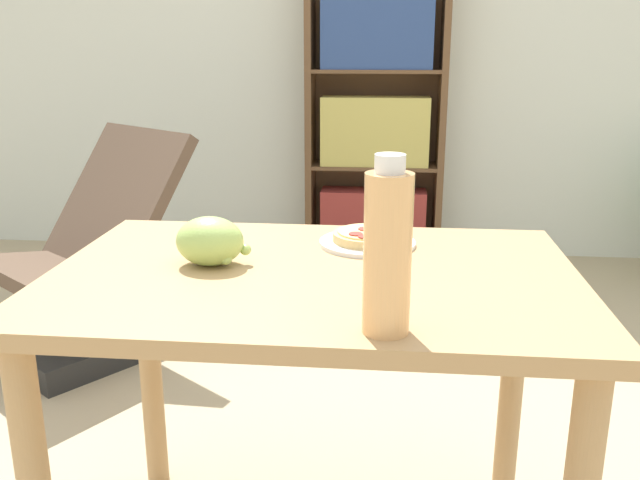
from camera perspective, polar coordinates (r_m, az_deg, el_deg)
name	(u,v)px	position (r m, az deg, el deg)	size (l,w,h in m)	color
wall_back	(363,28)	(4.00, 3.68, 17.38)	(8.00, 0.05, 2.60)	silver
dining_table	(314,324)	(1.45, -0.53, -7.05)	(1.10, 0.74, 0.76)	tan
pizza_on_plate	(367,239)	(1.59, 4.02, 0.09)	(0.23, 0.23, 0.04)	white
grape_bunch	(210,241)	(1.45, -9.25, -0.11)	(0.16, 0.12, 0.11)	#A8CC66
drink_bottle	(388,251)	(1.08, 5.71, -0.95)	(0.08, 0.08, 0.29)	#EFB270
lounge_chair_near	(87,283)	(2.90, -19.03, -3.42)	(0.89, 0.97, 0.88)	black
bookshelf	(375,127)	(3.86, 4.66, 9.45)	(0.77, 0.27, 1.62)	brown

